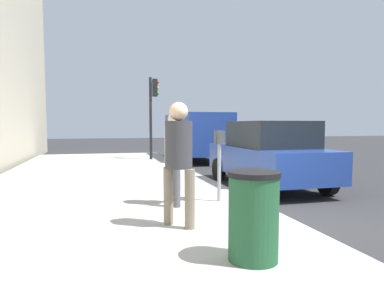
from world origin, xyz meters
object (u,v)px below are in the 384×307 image
(parked_sedan_near, at_px, (268,154))
(parked_van_far, at_px, (196,134))
(parking_meter, at_px, (219,151))
(trash_bin, at_px, (253,216))
(pedestrian_bystander, at_px, (179,153))
(traffic_signal, at_px, (153,104))
(pedestrian_at_meter, at_px, (175,150))

(parked_sedan_near, bearing_deg, parked_van_far, 0.00)
(parking_meter, height_order, trash_bin, parking_meter)
(pedestrian_bystander, relative_size, parked_sedan_near, 0.42)
(parked_sedan_near, relative_size, trash_bin, 4.37)
(parking_meter, bearing_deg, traffic_signal, 0.12)
(traffic_signal, bearing_deg, pedestrian_at_meter, 174.30)
(traffic_signal, distance_m, trash_bin, 12.15)
(pedestrian_at_meter, height_order, parked_van_far, parked_van_far)
(parking_meter, distance_m, traffic_signal, 9.06)
(pedestrian_at_meter, xyz_separation_m, traffic_signal, (9.04, -0.90, 1.38))
(pedestrian_at_meter, bearing_deg, parking_meter, 9.19)
(parked_sedan_near, bearing_deg, pedestrian_bystander, 137.52)
(parked_sedan_near, distance_m, trash_bin, 5.72)
(parking_meter, bearing_deg, parked_van_far, -12.50)
(parked_van_far, distance_m, trash_bin, 12.68)
(parking_meter, height_order, traffic_signal, traffic_signal)
(parked_sedan_near, height_order, parked_van_far, parked_van_far)
(parking_meter, height_order, parked_sedan_near, parked_sedan_near)
(parked_sedan_near, bearing_deg, trash_bin, 151.73)
(pedestrian_bystander, bearing_deg, pedestrian_at_meter, 41.05)
(pedestrian_at_meter, relative_size, pedestrian_bystander, 0.95)
(pedestrian_bystander, height_order, parked_van_far, parked_van_far)
(parking_meter, bearing_deg, pedestrian_at_meter, 95.68)
(pedestrian_bystander, bearing_deg, parked_sedan_near, 8.05)
(traffic_signal, height_order, trash_bin, traffic_signal)
(traffic_signal, relative_size, trash_bin, 3.56)
(pedestrian_at_meter, bearing_deg, parked_van_far, 75.91)
(parked_sedan_near, bearing_deg, traffic_signal, 16.76)
(parking_meter, xyz_separation_m, traffic_signal, (8.95, 0.02, 1.41))
(pedestrian_at_meter, distance_m, traffic_signal, 9.19)
(pedestrian_at_meter, bearing_deg, pedestrian_bystander, -95.97)
(trash_bin, bearing_deg, parked_van_far, -12.35)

